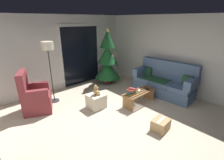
% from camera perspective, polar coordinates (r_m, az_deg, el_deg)
% --- Properties ---
extents(ground_plane, '(7.00, 7.00, 0.00)m').
position_cam_1_polar(ground_plane, '(4.03, 2.72, -15.40)').
color(ground_plane, beige).
extents(wall_back, '(5.72, 0.12, 2.50)m').
position_cam_1_polar(wall_back, '(5.93, -18.93, 8.54)').
color(wall_back, beige).
rests_on(wall_back, ground).
extents(wall_right, '(0.12, 6.00, 2.50)m').
position_cam_1_polar(wall_right, '(5.80, 23.35, 7.73)').
color(wall_right, beige).
rests_on(wall_right, ground).
extents(patio_door_frame, '(1.60, 0.02, 2.20)m').
position_cam_1_polar(patio_door_frame, '(6.33, -10.66, 8.58)').
color(patio_door_frame, silver).
rests_on(patio_door_frame, ground).
extents(patio_door_glass, '(1.50, 0.02, 2.10)m').
position_cam_1_polar(patio_door_glass, '(6.33, -10.55, 8.12)').
color(patio_door_glass, black).
rests_on(patio_door_glass, ground).
extents(couch, '(0.88, 1.98, 1.08)m').
position_cam_1_polar(couch, '(5.66, 17.48, -0.81)').
color(couch, slate).
rests_on(couch, ground).
extents(coffee_table, '(1.10, 0.40, 0.38)m').
position_cam_1_polar(coffee_table, '(4.90, 9.40, -5.28)').
color(coffee_table, olive).
rests_on(coffee_table, ground).
extents(remote_black, '(0.08, 0.16, 0.02)m').
position_cam_1_polar(remote_black, '(5.04, 12.02, -2.98)').
color(remote_black, black).
rests_on(remote_black, coffee_table).
extents(remote_white, '(0.15, 0.12, 0.02)m').
position_cam_1_polar(remote_white, '(4.89, 9.34, -3.55)').
color(remote_white, silver).
rests_on(remote_white, coffee_table).
extents(book_stack, '(0.29, 0.23, 0.15)m').
position_cam_1_polar(book_stack, '(4.61, 6.59, -3.99)').
color(book_stack, '#B79333').
rests_on(book_stack, coffee_table).
extents(cell_phone, '(0.12, 0.16, 0.01)m').
position_cam_1_polar(cell_phone, '(4.56, 6.60, -3.18)').
color(cell_phone, black).
rests_on(cell_phone, book_stack).
extents(christmas_tree, '(0.96, 0.96, 2.05)m').
position_cam_1_polar(christmas_tree, '(6.25, -1.55, 6.96)').
color(christmas_tree, '#4C1E19').
rests_on(christmas_tree, ground).
extents(armchair, '(0.91, 0.90, 1.13)m').
position_cam_1_polar(armchair, '(4.85, -25.08, -5.45)').
color(armchair, maroon).
rests_on(armchair, ground).
extents(floor_lamp, '(0.32, 0.32, 1.78)m').
position_cam_1_polar(floor_lamp, '(4.91, -21.20, 9.05)').
color(floor_lamp, '#2D2D30').
rests_on(floor_lamp, ground).
extents(ottoman, '(0.44, 0.44, 0.39)m').
position_cam_1_polar(ottoman, '(4.68, -5.49, -7.22)').
color(ottoman, beige).
rests_on(ottoman, ground).
extents(teddy_bear_honey, '(0.22, 0.21, 0.29)m').
position_cam_1_polar(teddy_bear_honey, '(4.54, -5.49, -3.68)').
color(teddy_bear_honey, tan).
rests_on(teddy_bear_honey, ottoman).
extents(cardboard_box_taped_mid_floor, '(0.42, 0.35, 0.26)m').
position_cam_1_polar(cardboard_box_taped_mid_floor, '(3.99, 16.43, -14.54)').
color(cardboard_box_taped_mid_floor, tan).
rests_on(cardboard_box_taped_mid_floor, ground).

